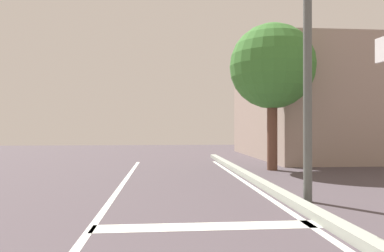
{
  "coord_description": "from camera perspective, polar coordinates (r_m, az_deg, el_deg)",
  "views": [
    {
      "loc": [
        1.17,
        1.65,
        1.4
      ],
      "look_at": [
        1.62,
        7.07,
        1.42
      ],
      "focal_mm": 32.91,
      "sensor_mm": 36.0,
      "label": 1
    }
  ],
  "objects": [
    {
      "name": "building_block",
      "position": [
        19.07,
        26.28,
        2.95
      ],
      "size": [
        11.13,
        8.67,
        4.91
      ],
      "primitive_type": "cube",
      "color": "#A18C7F",
      "rests_on": "ground"
    },
    {
      "name": "lane_line_center",
      "position": [
        4.67,
        -17.61,
        -17.59
      ],
      "size": [
        0.12,
        20.0,
        0.01
      ],
      "primitive_type": "cube",
      "color": "silver",
      "rests_on": "ground"
    },
    {
      "name": "roadside_tree",
      "position": [
        12.03,
        12.86,
        9.29
      ],
      "size": [
        2.8,
        2.8,
        4.82
      ],
      "color": "brown",
      "rests_on": "ground"
    },
    {
      "name": "stop_bar",
      "position": [
        5.16,
        2.52,
        -15.94
      ],
      "size": [
        3.24,
        0.4,
        0.01
      ],
      "primitive_type": "cube",
      "color": "silver",
      "rests_on": "ground"
    },
    {
      "name": "lane_line_curbside",
      "position": [
        5.03,
        21.02,
        -16.34
      ],
      "size": [
        0.12,
        20.0,
        0.01
      ],
      "primitive_type": "cube",
      "color": "silver",
      "rests_on": "ground"
    },
    {
      "name": "curb_strip",
      "position": [
        5.12,
        23.63,
        -15.26
      ],
      "size": [
        0.24,
        24.0,
        0.14
      ],
      "primitive_type": "cube",
      "color": "#9EA598",
      "rests_on": "ground"
    }
  ]
}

